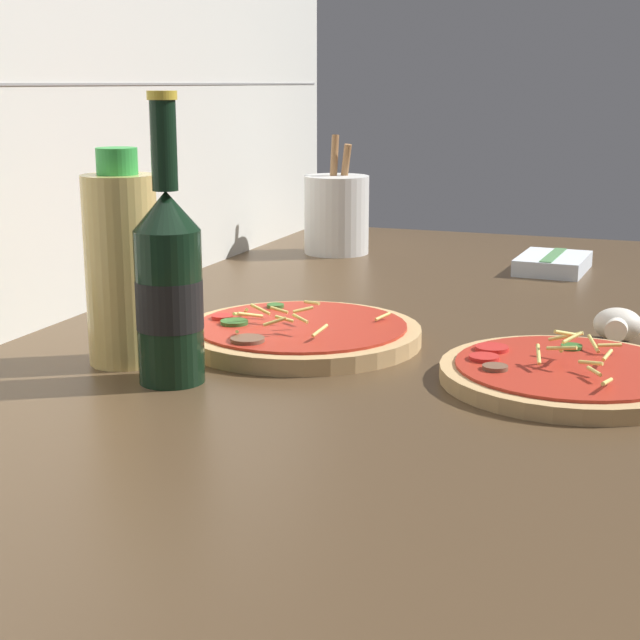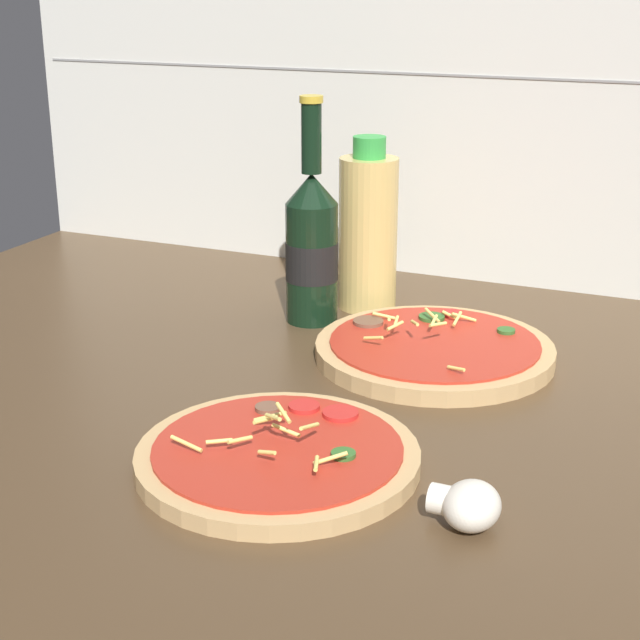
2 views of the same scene
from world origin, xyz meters
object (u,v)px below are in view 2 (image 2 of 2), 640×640
beer_bottle (312,245)px  oil_bottle (368,231)px  pizza_far (434,350)px  pizza_near (278,456)px  mushroom_left (468,505)px

beer_bottle → oil_bottle: bearing=60.6°
pizza_far → beer_bottle: beer_bottle is taller
pizza_near → mushroom_left: size_ratio=4.44×
beer_bottle → mushroom_left: bearing=-52.2°
pizza_near → beer_bottle: bearing=109.4°
beer_bottle → oil_bottle: (4.29, 7.62, 0.41)cm
beer_bottle → mushroom_left: (30.05, -38.71, -7.66)cm
oil_bottle → beer_bottle: bearing=-119.4°
pizza_far → oil_bottle: size_ratio=1.21×
beer_bottle → pizza_near: bearing=-70.6°
pizza_far → oil_bottle: bearing=133.4°
pizza_far → mushroom_left: 34.76cm
pizza_near → beer_bottle: 38.61cm
pizza_far → beer_bottle: 20.42cm
oil_bottle → mushroom_left: oil_bottle is taller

